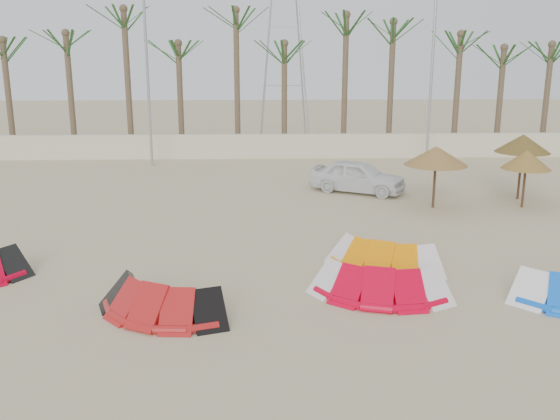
{
  "coord_description": "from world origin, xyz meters",
  "views": [
    {
      "loc": [
        -0.59,
        -11.29,
        5.85
      ],
      "look_at": [
        0.0,
        6.0,
        1.3
      ],
      "focal_mm": 40.0,
      "sensor_mm": 36.0,
      "label": 1
    }
  ],
  "objects_px": {
    "kite_red_mid": "(162,294)",
    "parasol_mid": "(527,160)",
    "kite_orange": "(381,252)",
    "car": "(358,176)",
    "kite_red_right": "(378,278)",
    "parasol_left": "(436,156)",
    "parasol_right": "(523,143)"
  },
  "relations": [
    {
      "from": "kite_red_mid",
      "to": "parasol_mid",
      "type": "distance_m",
      "value": 15.19
    },
    {
      "from": "kite_orange",
      "to": "car",
      "type": "bearing_deg",
      "value": 85.26
    },
    {
      "from": "kite_red_right",
      "to": "parasol_left",
      "type": "bearing_deg",
      "value": 66.29
    },
    {
      "from": "kite_red_right",
      "to": "parasol_left",
      "type": "xyz_separation_m",
      "value": [
        3.66,
        8.33,
        1.54
      ]
    },
    {
      "from": "kite_red_mid",
      "to": "parasol_left",
      "type": "distance_m",
      "value": 12.78
    },
    {
      "from": "kite_red_right",
      "to": "parasol_right",
      "type": "xyz_separation_m",
      "value": [
        7.38,
        9.55,
        1.79
      ]
    },
    {
      "from": "kite_red_right",
      "to": "parasol_right",
      "type": "bearing_deg",
      "value": 52.31
    },
    {
      "from": "kite_orange",
      "to": "car",
      "type": "distance_m",
      "value": 9.01
    },
    {
      "from": "parasol_right",
      "to": "kite_orange",
      "type": "bearing_deg",
      "value": -132.31
    },
    {
      "from": "kite_red_mid",
      "to": "parasol_left",
      "type": "bearing_deg",
      "value": 46.55
    },
    {
      "from": "parasol_right",
      "to": "car",
      "type": "xyz_separation_m",
      "value": [
        -6.16,
        1.39,
        -1.54
      ]
    },
    {
      "from": "kite_red_right",
      "to": "parasol_mid",
      "type": "relative_size",
      "value": 1.64
    },
    {
      "from": "kite_red_right",
      "to": "kite_orange",
      "type": "distance_m",
      "value": 2.01
    },
    {
      "from": "kite_red_mid",
      "to": "parasol_right",
      "type": "xyz_separation_m",
      "value": [
        12.45,
        10.43,
        1.79
      ]
    },
    {
      "from": "kite_red_mid",
      "to": "parasol_mid",
      "type": "bearing_deg",
      "value": 37.05
    },
    {
      "from": "car",
      "to": "kite_orange",
      "type": "bearing_deg",
      "value": -156.98
    },
    {
      "from": "kite_red_mid",
      "to": "kite_orange",
      "type": "distance_m",
      "value": 6.23
    },
    {
      "from": "kite_red_mid",
      "to": "car",
      "type": "bearing_deg",
      "value": 62.01
    },
    {
      "from": "kite_red_mid",
      "to": "parasol_right",
      "type": "relative_size",
      "value": 1.41
    },
    {
      "from": "kite_orange",
      "to": "parasol_left",
      "type": "bearing_deg",
      "value": 63.4
    },
    {
      "from": "kite_red_right",
      "to": "parasol_right",
      "type": "distance_m",
      "value": 12.2
    },
    {
      "from": "kite_orange",
      "to": "car",
      "type": "xyz_separation_m",
      "value": [
        0.74,
        8.98,
        0.25
      ]
    },
    {
      "from": "kite_red_mid",
      "to": "kite_red_right",
      "type": "height_order",
      "value": "same"
    },
    {
      "from": "kite_red_mid",
      "to": "kite_orange",
      "type": "relative_size",
      "value": 1.02
    },
    {
      "from": "kite_red_mid",
      "to": "parasol_left",
      "type": "relative_size",
      "value": 1.55
    },
    {
      "from": "parasol_left",
      "to": "car",
      "type": "xyz_separation_m",
      "value": [
        -2.44,
        2.61,
        -1.29
      ]
    },
    {
      "from": "kite_orange",
      "to": "parasol_mid",
      "type": "bearing_deg",
      "value": 43.81
    },
    {
      "from": "parasol_right",
      "to": "car",
      "type": "relative_size",
      "value": 0.66
    },
    {
      "from": "car",
      "to": "kite_red_mid",
      "type": "bearing_deg",
      "value": 179.77
    },
    {
      "from": "parasol_left",
      "to": "parasol_mid",
      "type": "bearing_deg",
      "value": -1.67
    },
    {
      "from": "kite_red_mid",
      "to": "parasol_right",
      "type": "distance_m",
      "value": 16.34
    },
    {
      "from": "kite_red_right",
      "to": "parasol_mid",
      "type": "distance_m",
      "value": 10.89
    }
  ]
}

